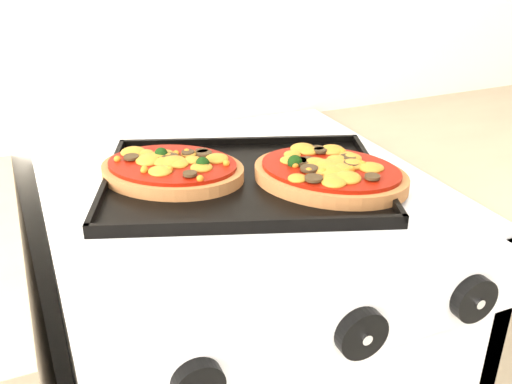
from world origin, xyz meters
name	(u,v)px	position (x,y,z in m)	size (l,w,h in m)	color
control_panel	(342,327)	(0.03, 1.39, 0.85)	(0.60, 0.02, 0.09)	white
knob_left	(198,384)	(-0.15, 1.37, 0.85)	(0.06, 0.06, 0.02)	black
knob_center	(361,334)	(0.05, 1.37, 0.85)	(0.06, 0.06, 0.02)	black
knob_right	(474,299)	(0.22, 1.37, 0.85)	(0.06, 0.06, 0.02)	black
baking_tray	(243,178)	(0.03, 1.69, 0.92)	(0.43, 0.32, 0.02)	black
pizza_left	(172,168)	(-0.07, 1.74, 0.94)	(0.23, 0.17, 0.03)	#A8673A
pizza_right	(330,172)	(0.15, 1.63, 0.94)	(0.24, 0.18, 0.04)	#A8673A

